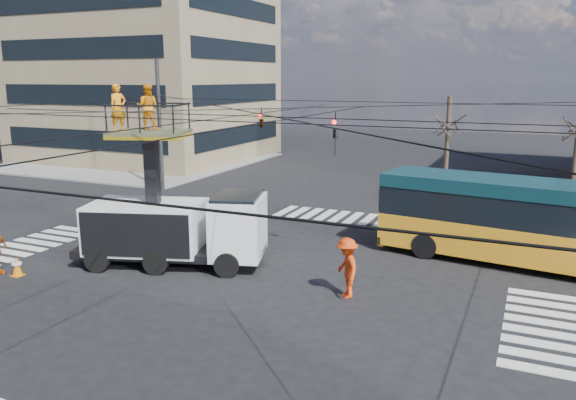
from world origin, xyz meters
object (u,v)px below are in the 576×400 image
at_px(city_bus, 559,224).
at_px(flagger, 347,268).
at_px(traffic_cone, 17,266).
at_px(utility_truck, 175,209).

relative_size(city_bus, flagger, 6.69).
bearing_deg(flagger, traffic_cone, -112.33).
bearing_deg(traffic_cone, flagger, 14.22).
height_order(utility_truck, traffic_cone, utility_truck).
distance_m(city_bus, flagger, 8.37).
height_order(city_bus, flagger, city_bus).
height_order(utility_truck, city_bus, utility_truck).
distance_m(utility_truck, flagger, 7.00).
bearing_deg(city_bus, utility_truck, -151.03).
bearing_deg(traffic_cone, city_bus, 25.80).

